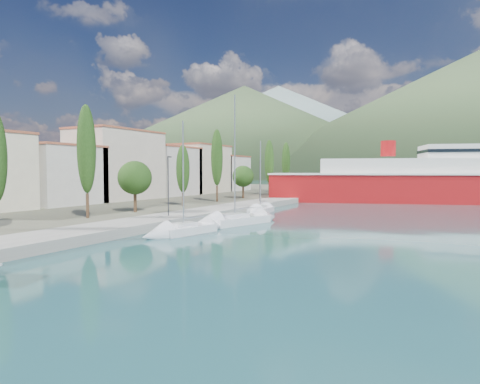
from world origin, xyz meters
The scene contains 10 objects.
ground centered at (0.00, 120.00, 0.00)m, with size 1400.00×1400.00×0.00m, color #1F4D52.
quay centered at (-9.00, 26.00, 0.40)m, with size 5.00×88.00×0.80m, color gray.
land_strip centered at (-47.00, 36.00, 0.35)m, with size 70.00×148.00×0.70m, color #565644.
town_buildings centered at (-32.00, 36.91, 5.57)m, with size 9.20×69.20×11.30m.
tree_row centered at (-15.15, 31.28, 5.98)m, with size 3.81×63.50×11.18m.
lamp_posts centered at (-9.00, 15.36, 4.08)m, with size 0.15×44.08×6.06m.
sailboat_near centered at (-3.81, 8.99, 0.29)m, with size 3.65×7.54×10.41m.
sailboat_mid centered at (-3.14, 15.92, 0.33)m, with size 5.31×9.94×13.85m.
sailboat_far centered at (-4.88, 27.66, 0.29)m, with size 3.10×7.06×10.03m.
ferry centered at (14.01, 59.53, 3.41)m, with size 57.44×28.20×11.21m.
Camera 1 is at (16.71, -17.22, 5.36)m, focal length 30.00 mm.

